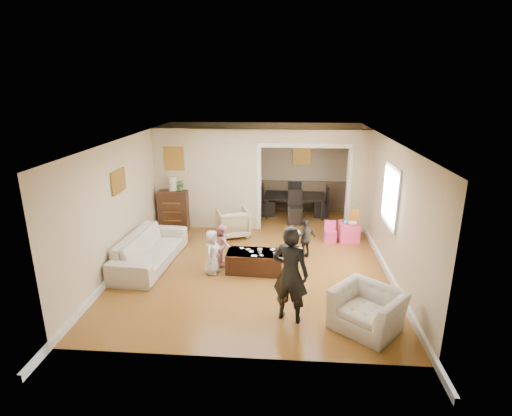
# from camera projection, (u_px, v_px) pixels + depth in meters

# --- Properties ---
(floor) EXTENTS (7.00, 7.00, 0.00)m
(floor) POSITION_uv_depth(u_px,v_px,m) (255.00, 255.00, 8.97)
(floor) COLOR #A06A29
(floor) RESTS_ON ground
(partition_left) EXTENTS (2.75, 0.18, 2.60)m
(partition_left) POSITION_uv_depth(u_px,v_px,m) (208.00, 179.00, 10.39)
(partition_left) COLOR #C4B08F
(partition_left) RESTS_ON ground
(partition_right) EXTENTS (0.55, 0.18, 2.60)m
(partition_right) POSITION_uv_depth(u_px,v_px,m) (358.00, 182.00, 10.12)
(partition_right) COLOR #C4B08F
(partition_right) RESTS_ON ground
(partition_header) EXTENTS (2.22, 0.18, 0.35)m
(partition_header) POSITION_uv_depth(u_px,v_px,m) (305.00, 136.00, 9.88)
(partition_header) COLOR #C4B08F
(partition_header) RESTS_ON partition_right
(window_pane) EXTENTS (0.03, 0.95, 1.10)m
(window_pane) POSITION_uv_depth(u_px,v_px,m) (391.00, 196.00, 7.93)
(window_pane) COLOR white
(window_pane) RESTS_ON ground
(framed_art_partition) EXTENTS (0.45, 0.03, 0.55)m
(framed_art_partition) POSITION_uv_depth(u_px,v_px,m) (174.00, 159.00, 10.19)
(framed_art_partition) COLOR brown
(framed_art_partition) RESTS_ON partition_left
(framed_art_sofa_wall) EXTENTS (0.03, 0.55, 0.40)m
(framed_art_sofa_wall) POSITION_uv_depth(u_px,v_px,m) (119.00, 181.00, 8.05)
(framed_art_sofa_wall) COLOR brown
(framed_art_alcove) EXTENTS (0.45, 0.03, 0.55)m
(framed_art_alcove) POSITION_uv_depth(u_px,v_px,m) (302.00, 154.00, 11.66)
(framed_art_alcove) COLOR brown
(sofa) EXTENTS (1.07, 2.35, 0.67)m
(sofa) POSITION_uv_depth(u_px,v_px,m) (150.00, 249.00, 8.46)
(sofa) COLOR beige
(sofa) RESTS_ON ground
(armchair_back) EXTENTS (0.95, 0.96, 0.69)m
(armchair_back) POSITION_uv_depth(u_px,v_px,m) (233.00, 223.00, 10.03)
(armchair_back) COLOR tan
(armchair_back) RESTS_ON ground
(armchair_front) EXTENTS (1.32, 1.31, 0.65)m
(armchair_front) POSITION_uv_depth(u_px,v_px,m) (367.00, 310.00, 6.23)
(armchair_front) COLOR beige
(armchair_front) RESTS_ON ground
(dresser) EXTENTS (0.75, 0.42, 1.04)m
(dresser) POSITION_uv_depth(u_px,v_px,m) (174.00, 209.00, 10.51)
(dresser) COLOR #351C10
(dresser) RESTS_ON ground
(table_lamp) EXTENTS (0.22, 0.22, 0.36)m
(table_lamp) POSITION_uv_depth(u_px,v_px,m) (173.00, 183.00, 10.30)
(table_lamp) COLOR beige
(table_lamp) RESTS_ON dresser
(potted_plant) EXTENTS (0.27, 0.24, 0.30)m
(potted_plant) POSITION_uv_depth(u_px,v_px,m) (180.00, 185.00, 10.30)
(potted_plant) COLOR #3C6E31
(potted_plant) RESTS_ON dresser
(coffee_table) EXTENTS (1.16, 0.64, 0.42)m
(coffee_table) POSITION_uv_depth(u_px,v_px,m) (255.00, 262.00, 8.16)
(coffee_table) COLOR #351911
(coffee_table) RESTS_ON ground
(coffee_cup) EXTENTS (0.11, 0.11, 0.10)m
(coffee_cup) POSITION_uv_depth(u_px,v_px,m) (260.00, 251.00, 8.03)
(coffee_cup) COLOR beige
(coffee_cup) RESTS_ON coffee_table
(play_table) EXTENTS (0.49, 0.49, 0.45)m
(play_table) POSITION_uv_depth(u_px,v_px,m) (349.00, 232.00, 9.76)
(play_table) COLOR #F8417D
(play_table) RESTS_ON ground
(cereal_box) EXTENTS (0.20, 0.08, 0.30)m
(cereal_box) POSITION_uv_depth(u_px,v_px,m) (354.00, 216.00, 9.73)
(cereal_box) COLOR gold
(cereal_box) RESTS_ON play_table
(cyan_cup) EXTENTS (0.08, 0.08, 0.08)m
(cyan_cup) POSITION_uv_depth(u_px,v_px,m) (345.00, 222.00, 9.64)
(cyan_cup) COLOR #26C0BE
(cyan_cup) RESTS_ON play_table
(toy_block) EXTENTS (0.10, 0.09, 0.05)m
(toy_block) POSITION_uv_depth(u_px,v_px,m) (344.00, 220.00, 9.81)
(toy_block) COLOR red
(toy_block) RESTS_ON play_table
(play_bowl) EXTENTS (0.24, 0.24, 0.06)m
(play_bowl) POSITION_uv_depth(u_px,v_px,m) (352.00, 224.00, 9.57)
(play_bowl) COLOR white
(play_bowl) RESTS_ON play_table
(dining_table) EXTENTS (1.75, 1.01, 0.60)m
(dining_table) POSITION_uv_depth(u_px,v_px,m) (295.00, 206.00, 11.58)
(dining_table) COLOR black
(dining_table) RESTS_ON ground
(adult_person) EXTENTS (0.69, 0.56, 1.62)m
(adult_person) POSITION_uv_depth(u_px,v_px,m) (290.00, 274.00, 6.33)
(adult_person) COLOR black
(adult_person) RESTS_ON ground
(child_kneel_a) EXTENTS (0.39, 0.50, 0.91)m
(child_kneel_a) POSITION_uv_depth(u_px,v_px,m) (212.00, 252.00, 8.01)
(child_kneel_a) COLOR silver
(child_kneel_a) RESTS_ON ground
(child_kneel_b) EXTENTS (0.44, 0.51, 0.88)m
(child_kneel_b) POSITION_uv_depth(u_px,v_px,m) (223.00, 245.00, 8.43)
(child_kneel_b) COLOR pink
(child_kneel_b) RESTS_ON ground
(child_toddler) EXTENTS (0.54, 0.48, 0.88)m
(child_toddler) POSITION_uv_depth(u_px,v_px,m) (306.00, 239.00, 8.73)
(child_toddler) COLOR black
(child_toddler) RESTS_ON ground
(craft_papers) EXTENTS (0.82, 0.48, 0.00)m
(craft_papers) POSITION_uv_depth(u_px,v_px,m) (258.00, 252.00, 8.11)
(craft_papers) COLOR white
(craft_papers) RESTS_ON coffee_table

